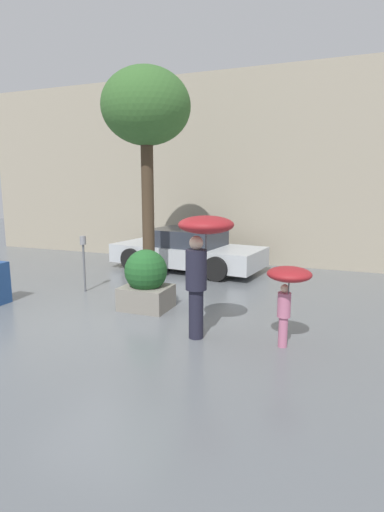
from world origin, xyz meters
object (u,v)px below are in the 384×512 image
(planter_box, at_px, (146,281))
(person_adult, at_px, (202,247))
(parked_car_near, at_px, (187,251))
(parking_meter, at_px, (83,252))
(person_child, at_px, (288,283))
(street_tree, at_px, (146,111))

(planter_box, height_order, person_adult, person_adult)
(planter_box, height_order, parked_car_near, planter_box)
(parking_meter, bearing_deg, person_child, -18.57)
(street_tree, bearing_deg, planter_box, -64.21)
(planter_box, bearing_deg, parking_meter, 161.85)
(street_tree, distance_m, parking_meter, 3.74)
(person_child, bearing_deg, parked_car_near, 169.90)
(planter_box, bearing_deg, person_adult, -34.00)
(planter_box, xyz_separation_m, street_tree, (-0.95, 1.97, 3.70))
(person_adult, xyz_separation_m, person_child, (1.37, 0.07, -0.49))
(planter_box, distance_m, person_child, 3.19)
(person_adult, bearing_deg, parking_meter, 136.89)
(person_adult, bearing_deg, planter_box, 128.64)
(person_adult, height_order, person_child, person_adult)
(person_child, distance_m, parking_meter, 5.26)
(parked_car_near, bearing_deg, street_tree, 178.50)
(person_child, relative_size, parked_car_near, 0.28)
(street_tree, height_order, parking_meter, street_tree)
(person_adult, relative_size, street_tree, 0.39)
(person_child, distance_m, parked_car_near, 6.12)
(planter_box, height_order, parking_meter, parking_meter)
(parked_car_near, xyz_separation_m, parking_meter, (-1.35, -3.22, 0.38))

